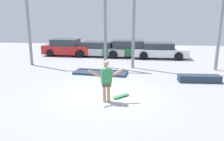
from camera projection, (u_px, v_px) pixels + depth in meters
The scene contains 11 objects.
ground_plane at pixel (107, 95), 9.56m from camera, with size 36.00×36.00×0.00m, color #9E9EA3.
skateboarder at pixel (106, 79), 8.58m from camera, with size 1.38×0.65×1.68m.
skateboard at pixel (121, 96), 9.24m from camera, with size 0.70×0.74×0.08m.
grind_box at pixel (199, 78), 11.40m from camera, with size 2.13×0.59×0.37m, color #28384C.
manual_pad at pixel (101, 73), 13.10m from camera, with size 3.16×1.24×0.13m, color #28384C.
canopy_support_left at pixel (65, 13), 14.31m from camera, with size 5.48×0.20×5.87m.
canopy_support_right at pixel (177, 13), 13.45m from camera, with size 5.48×0.20×5.87m.
parked_car_red at pixel (67, 48), 19.19m from camera, with size 4.21×2.01×1.44m.
parked_car_silver at pixel (99, 49), 18.77m from camera, with size 4.65×2.16×1.26m.
parked_car_green at pixel (130, 49), 18.42m from camera, with size 4.62×2.03×1.40m.
parked_car_white at pixel (159, 51), 17.93m from camera, with size 4.39×2.01×1.27m.
Camera 1 is at (1.34, -8.94, 3.31)m, focal length 35.00 mm.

